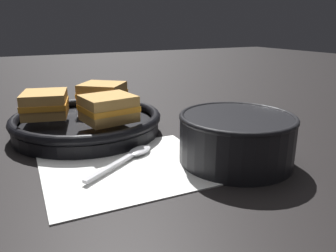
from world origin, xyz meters
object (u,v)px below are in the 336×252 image
Objects in this scene: soup_bowl at (236,135)px; spoon at (132,155)px; sandwich_far_left at (45,104)px; sandwich_near_left at (108,108)px; sandwich_near_right at (103,94)px; skillet at (88,123)px.

spoon is (-0.14, 0.08, -0.04)m from soup_bowl.
sandwich_far_left is at bearing 86.60° from spoon.
spoon is 0.21m from sandwich_far_left.
sandwich_near_left and sandwich_near_right have the same top height.
soup_bowl is 1.70× the size of sandwich_far_left.
sandwich_near_left is at bearing -42.02° from sandwich_far_left.
skillet is (-0.03, 0.16, 0.01)m from spoon.
soup_bowl is at bearing -67.86° from sandwich_near_right.
sandwich_near_left is 0.13m from sandwich_near_right.
sandwich_near_left is at bearing 130.50° from soup_bowl.
skillet is 2.95× the size of sandwich_near_left.
soup_bowl is 0.17m from spoon.
soup_bowl is 0.30m from skillet.
soup_bowl is 1.82× the size of sandwich_near_left.
skillet is at bearing 107.98° from sandwich_near_left.
sandwich_near_left reaches higher than skillet.
sandwich_near_right reaches higher than soup_bowl.
sandwich_far_left reaches higher than soup_bowl.
sandwich_near_left is (-0.15, 0.17, 0.02)m from soup_bowl.
sandwich_near_right is (0.02, 0.22, 0.06)m from spoon.
spoon is at bearing -95.14° from sandwich_near_right.
sandwich_near_left is (-0.01, 0.09, 0.06)m from spoon.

